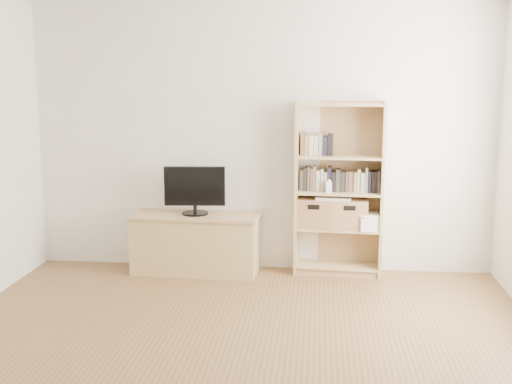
# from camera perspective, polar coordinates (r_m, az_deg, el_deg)

# --- Properties ---
(floor) EXTENTS (4.50, 5.00, 0.01)m
(floor) POSITION_cam_1_polar(r_m,az_deg,el_deg) (4.22, -2.69, -16.62)
(floor) COLOR brown
(floor) RESTS_ON ground
(back_wall) EXTENTS (4.50, 0.02, 2.60)m
(back_wall) POSITION_cam_1_polar(r_m,az_deg,el_deg) (6.27, 0.49, 4.78)
(back_wall) COLOR silver
(back_wall) RESTS_ON floor
(front_wall) EXTENTS (4.50, 0.02, 2.60)m
(front_wall) POSITION_cam_1_polar(r_m,az_deg,el_deg) (1.48, -17.71, -14.95)
(front_wall) COLOR silver
(front_wall) RESTS_ON floor
(tv_stand) EXTENTS (1.23, 0.52, 0.55)m
(tv_stand) POSITION_cam_1_polar(r_m,az_deg,el_deg) (6.32, -5.38, -4.65)
(tv_stand) COLOR #A68855
(tv_stand) RESTS_ON floor
(bookshelf) EXTENTS (0.85, 0.35, 1.67)m
(bookshelf) POSITION_cam_1_polar(r_m,az_deg,el_deg) (6.17, 7.39, 0.23)
(bookshelf) COLOR #A68855
(bookshelf) RESTS_ON floor
(television) EXTENTS (0.59, 0.09, 0.46)m
(television) POSITION_cam_1_polar(r_m,az_deg,el_deg) (6.21, -5.46, 0.10)
(television) COLOR black
(television) RESTS_ON tv_stand
(books_row_mid) EXTENTS (0.83, 0.21, 0.22)m
(books_row_mid) POSITION_cam_1_polar(r_m,az_deg,el_deg) (6.17, 7.42, 1.10)
(books_row_mid) COLOR #3D3632
(books_row_mid) RESTS_ON bookshelf
(books_row_upper) EXTENTS (0.42, 0.18, 0.22)m
(books_row_upper) POSITION_cam_1_polar(r_m,az_deg,el_deg) (6.13, 5.75, 4.29)
(books_row_upper) COLOR #3D3632
(books_row_upper) RESTS_ON bookshelf
(baby_monitor) EXTENTS (0.06, 0.04, 0.10)m
(baby_monitor) POSITION_cam_1_polar(r_m,az_deg,el_deg) (6.08, 6.50, 0.42)
(baby_monitor) COLOR white
(baby_monitor) RESTS_ON bookshelf
(basket_left) EXTENTS (0.37, 0.32, 0.28)m
(basket_left) POSITION_cam_1_polar(r_m,az_deg,el_deg) (6.22, 5.29, -1.81)
(basket_left) COLOR #A17B48
(basket_left) RESTS_ON bookshelf
(basket_right) EXTENTS (0.35, 0.29, 0.28)m
(basket_right) POSITION_cam_1_polar(r_m,az_deg,el_deg) (6.21, 8.28, -1.89)
(basket_right) COLOR #A17B48
(basket_right) RESTS_ON bookshelf
(laptop) EXTENTS (0.35, 0.26, 0.03)m
(laptop) POSITION_cam_1_polar(r_m,az_deg,el_deg) (6.16, 6.92, -0.49)
(laptop) COLOR silver
(laptop) RESTS_ON basket_left
(magazine_stack) EXTENTS (0.23, 0.30, 0.13)m
(magazine_stack) POSITION_cam_1_polar(r_m,az_deg,el_deg) (6.23, 9.97, -2.62)
(magazine_stack) COLOR silver
(magazine_stack) RESTS_ON bookshelf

